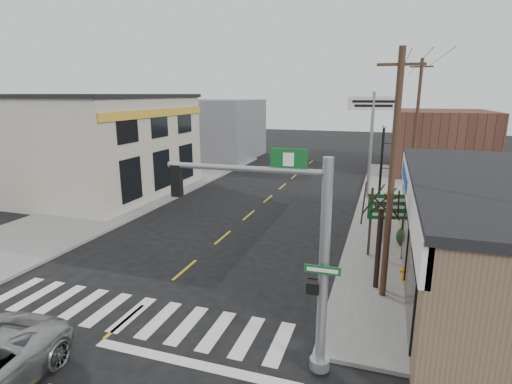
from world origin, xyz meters
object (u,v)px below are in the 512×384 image
(traffic_signal_pole, at_px, (297,242))
(fire_hydrant, at_px, (404,272))
(bare_tree, at_px, (383,194))
(utility_pole_near, at_px, (392,176))
(utility_pole_far, at_px, (416,122))
(lamp_post, at_px, (382,164))
(guide_sign, at_px, (388,214))
(dance_center_sign, at_px, (373,119))

(traffic_signal_pole, relative_size, fire_hydrant, 8.53)
(traffic_signal_pole, height_order, bare_tree, traffic_signal_pole)
(utility_pole_near, distance_m, utility_pole_far, 19.18)
(traffic_signal_pole, relative_size, utility_pole_near, 0.68)
(utility_pole_near, bearing_deg, lamp_post, 90.03)
(guide_sign, relative_size, fire_hydrant, 4.57)
(bare_tree, bearing_deg, guide_sign, 84.62)
(guide_sign, relative_size, dance_center_sign, 0.43)
(lamp_post, distance_m, utility_pole_far, 10.06)
(lamp_post, distance_m, dance_center_sign, 5.01)
(traffic_signal_pole, bearing_deg, lamp_post, 81.15)
(fire_hydrant, xyz_separation_m, utility_pole_near, (-0.75, -1.38, 3.91))
(bare_tree, xyz_separation_m, utility_pole_near, (0.25, -0.54, 0.75))
(fire_hydrant, relative_size, bare_tree, 0.15)
(dance_center_sign, relative_size, bare_tree, 1.58)
(bare_tree, distance_m, utility_pole_far, 18.71)
(guide_sign, height_order, dance_center_sign, dance_center_sign)
(bare_tree, bearing_deg, utility_pole_near, -65.19)
(guide_sign, bearing_deg, lamp_post, 79.50)
(traffic_signal_pole, height_order, fire_hydrant, traffic_signal_pole)
(guide_sign, relative_size, bare_tree, 0.68)
(fire_hydrant, bearing_deg, bare_tree, -139.81)
(utility_pole_far, bearing_deg, guide_sign, -89.56)
(guide_sign, bearing_deg, bare_tree, -110.00)
(dance_center_sign, height_order, bare_tree, dance_center_sign)
(fire_hydrant, bearing_deg, traffic_signal_pole, -115.88)
(lamp_post, bearing_deg, dance_center_sign, 116.62)
(fire_hydrant, height_order, dance_center_sign, dance_center_sign)
(guide_sign, xyz_separation_m, bare_tree, (-0.28, -2.99, 1.56))
(traffic_signal_pole, bearing_deg, fire_hydrant, 62.39)
(lamp_post, bearing_deg, bare_tree, -73.43)
(utility_pole_far, bearing_deg, traffic_signal_pole, -92.60)
(dance_center_sign, xyz_separation_m, utility_pole_near, (1.25, -13.85, -1.02))
(guide_sign, distance_m, lamp_post, 6.02)
(dance_center_sign, bearing_deg, lamp_post, -86.59)
(lamp_post, relative_size, bare_tree, 1.20)
(guide_sign, height_order, fire_hydrant, guide_sign)
(utility_pole_far, bearing_deg, utility_pole_near, -88.51)
(fire_hydrant, height_order, utility_pole_far, utility_pole_far)
(guide_sign, bearing_deg, utility_pole_near, -105.16)
(bare_tree, bearing_deg, dance_center_sign, 94.30)
(utility_pole_far, bearing_deg, dance_center_sign, -113.04)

